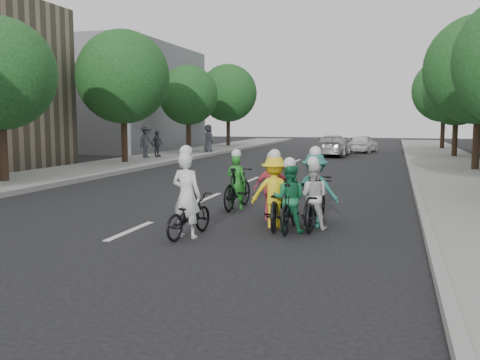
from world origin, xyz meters
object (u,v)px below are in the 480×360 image
at_px(cyclist_2, 188,208).
at_px(cyclist_4, 313,202).
at_px(cyclist_3, 290,203).
at_px(cyclist_6, 237,186).
at_px(follow_car_lead, 333,146).
at_px(spectator_2, 208,138).
at_px(spectator_1, 157,144).
at_px(cyclist_0, 315,195).
at_px(cyclist_1, 275,198).
at_px(cyclist_5, 273,194).
at_px(follow_car_trail, 363,144).
at_px(spectator_0, 146,141).

relative_size(cyclist_2, cyclist_4, 0.96).
bearing_deg(cyclist_4, cyclist_3, 48.41).
bearing_deg(cyclist_6, follow_car_lead, -85.19).
bearing_deg(cyclist_3, spectator_2, -67.08).
relative_size(spectator_1, spectator_2, 0.83).
xyz_separation_m(cyclist_2, cyclist_4, (2.30, 1.56, -0.02)).
relative_size(cyclist_0, follow_car_lead, 0.42).
bearing_deg(follow_car_lead, cyclist_0, 96.43).
height_order(cyclist_1, cyclist_5, cyclist_1).
relative_size(cyclist_0, follow_car_trail, 0.52).
relative_size(cyclist_0, cyclist_5, 1.15).
height_order(cyclist_4, spectator_0, spectator_0).
height_order(cyclist_4, spectator_1, spectator_1).
xyz_separation_m(cyclist_0, cyclist_4, (-0.01, -0.25, -0.12)).
height_order(cyclist_0, follow_car_lead, cyclist_0).
distance_m(cyclist_0, spectator_0, 20.44).
xyz_separation_m(cyclist_5, follow_car_trail, (0.55, 26.71, 0.03)).
distance_m(cyclist_4, cyclist_5, 1.31).
xyz_separation_m(cyclist_0, cyclist_1, (-0.83, -0.33, -0.06)).
bearing_deg(spectator_0, spectator_2, -6.52).
distance_m(cyclist_3, follow_car_trail, 27.95).
relative_size(cyclist_1, cyclist_4, 1.05).
xyz_separation_m(cyclist_0, cyclist_6, (-2.30, 1.70, -0.09)).
relative_size(cyclist_4, spectator_0, 1.03).
relative_size(cyclist_5, spectator_2, 0.92).
distance_m(cyclist_5, spectator_0, 19.40).
bearing_deg(spectator_1, cyclist_0, -129.92).
bearing_deg(cyclist_2, spectator_1, -54.05).
relative_size(cyclist_0, cyclist_6, 1.03).
bearing_deg(spectator_0, cyclist_5, -136.01).
height_order(cyclist_5, spectator_2, spectator_2).
distance_m(follow_car_lead, spectator_1, 11.21).
relative_size(cyclist_4, follow_car_trail, 0.52).
xyz_separation_m(cyclist_1, cyclist_4, (0.83, 0.09, -0.06)).
bearing_deg(spectator_2, cyclist_4, -151.24).
relative_size(cyclist_1, cyclist_6, 1.08).
xyz_separation_m(cyclist_0, cyclist_2, (-2.30, -1.80, -0.10)).
height_order(cyclist_5, follow_car_lead, cyclist_5).
distance_m(follow_car_lead, spectator_2, 8.37).
bearing_deg(cyclist_4, cyclist_6, -40.97).
distance_m(cyclist_5, follow_car_lead, 22.29).
xyz_separation_m(cyclist_3, spectator_2, (-10.05, 23.11, 0.47)).
height_order(cyclist_0, spectator_1, cyclist_0).
bearing_deg(cyclist_2, spectator_0, -52.35).
xyz_separation_m(cyclist_1, spectator_2, (-9.65, 22.71, 0.44)).
relative_size(cyclist_4, cyclist_6, 1.02).
distance_m(spectator_1, spectator_2, 5.39).
relative_size(cyclist_1, spectator_2, 1.10).
bearing_deg(cyclist_0, spectator_1, -50.12).
bearing_deg(cyclist_0, cyclist_4, 93.76).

